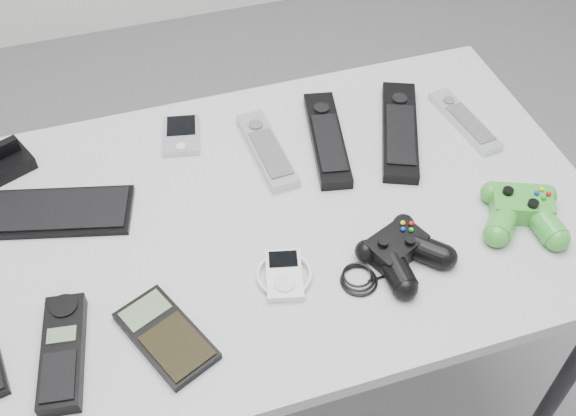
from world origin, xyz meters
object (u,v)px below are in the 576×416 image
object	(u,v)px
desk	(287,233)
remote_black_b	(400,129)
pda	(181,135)
controller_green	(523,209)
remote_black_a	(327,138)
mp3_player	(284,274)
pda_keyboard	(57,212)
remote_silver_b	(465,120)
controller_black	(402,250)
remote_silver_a	(267,149)
calculator	(166,335)
cordless_handset	(63,352)

from	to	relation	value
desk	remote_black_b	xyz separation A→B (m)	(0.26, 0.12, 0.07)
pda	controller_green	bearing A→B (deg)	-24.80
remote_black_a	mp3_player	xyz separation A→B (m)	(-0.17, -0.27, -0.00)
pda_keyboard	mp3_player	size ratio (longest dim) A/B	2.65
remote_silver_b	controller_green	bearing A→B (deg)	-102.69
pda_keyboard	remote_silver_b	distance (m)	0.76
remote_black_a	controller_green	distance (m)	0.37
pda	pda_keyboard	bearing A→B (deg)	-140.29
remote_silver_b	controller_black	xyz separation A→B (m)	(-0.25, -0.26, 0.01)
remote_silver_a	calculator	xyz separation A→B (m)	(-0.25, -0.33, -0.00)
desk	remote_silver_b	world-z (taller)	remote_silver_b
cordless_handset	desk	bearing A→B (deg)	32.64
controller_black	cordless_handset	bearing A→B (deg)	159.79
remote_black_b	remote_silver_a	bearing A→B (deg)	-162.91
remote_black_a	controller_green	size ratio (longest dim) A/B	1.69
mp3_player	calculator	bearing A→B (deg)	-151.36
desk	pda_keyboard	bearing A→B (deg)	164.02
pda	controller_green	world-z (taller)	controller_green
remote_silver_a	cordless_handset	bearing A→B (deg)	-144.56
remote_black_a	remote_black_b	size ratio (longest dim) A/B	0.93
pda_keyboard	cordless_handset	xyz separation A→B (m)	(-0.01, -0.28, 0.01)
calculator	mp3_player	size ratio (longest dim) A/B	1.72
remote_silver_a	mp3_player	xyz separation A→B (m)	(-0.05, -0.28, -0.00)
remote_black_a	cordless_handset	world-z (taller)	cordless_handset
pda_keyboard	remote_silver_b	xyz separation A→B (m)	(0.76, 0.00, 0.00)
remote_silver_b	controller_green	world-z (taller)	controller_green
remote_silver_a	cordless_handset	distance (m)	0.50
calculator	controller_green	bearing A→B (deg)	-19.59
remote_silver_a	remote_silver_b	size ratio (longest dim) A/B	1.10
calculator	remote_black_a	bearing A→B (deg)	17.52
remote_black_a	mp3_player	world-z (taller)	remote_black_a
remote_black_b	desk	bearing A→B (deg)	-132.77
calculator	desk	bearing A→B (deg)	13.45
remote_silver_b	cordless_handset	size ratio (longest dim) A/B	1.03
cordless_handset	controller_black	xyz separation A→B (m)	(0.52, 0.02, 0.01)
controller_black	controller_green	xyz separation A→B (m)	(0.22, 0.02, 0.00)
pda	remote_black_b	world-z (taller)	remote_black_b
desk	controller_green	xyz separation A→B (m)	(0.37, -0.14, 0.08)
remote_silver_b	remote_black_b	bearing A→B (deg)	168.52
pda_keyboard	controller_green	bearing A→B (deg)	-3.86
mp3_player	controller_black	world-z (taller)	controller_black
desk	remote_black_b	distance (m)	0.29
pda_keyboard	controller_black	distance (m)	0.57
remote_black_a	mp3_player	size ratio (longest dim) A/B	2.65
desk	calculator	distance (m)	0.31
calculator	controller_black	world-z (taller)	controller_black
desk	pda_keyboard	size ratio (longest dim) A/B	4.26
remote_silver_a	remote_silver_b	xyz separation A→B (m)	(0.38, -0.03, -0.00)
remote_silver_a	controller_black	bearing A→B (deg)	-69.19
cordless_handset	controller_green	distance (m)	0.75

